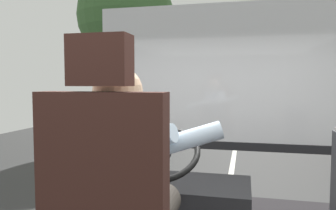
{
  "coord_description": "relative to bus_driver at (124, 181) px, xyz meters",
  "views": [
    {
      "loc": [
        0.28,
        -1.72,
        1.99
      ],
      "look_at": [
        -0.31,
        0.75,
        1.82
      ],
      "focal_mm": 34.84,
      "sensor_mm": 36.0,
      "label": 1
    }
  ],
  "objects": [
    {
      "name": "ground",
      "position": [
        0.22,
        9.24,
        -1.6
      ],
      "size": [
        18.0,
        44.0,
        0.06
      ],
      "color": "#2D2D2D"
    },
    {
      "name": "bus_driver",
      "position": [
        0.0,
        0.0,
        0.0
      ],
      "size": [
        0.82,
        0.6,
        0.76
      ],
      "color": "#332D28",
      "rests_on": "driver_seat"
    },
    {
      "name": "steering_console",
      "position": [
        0.0,
        1.08,
        -0.51
      ],
      "size": [
        1.1,
        1.01,
        0.86
      ],
      "color": "black",
      "rests_on": "bus_floor"
    },
    {
      "name": "windshield_panel",
      "position": [
        0.22,
        2.06,
        0.32
      ],
      "size": [
        2.5,
        0.08,
        1.48
      ],
      "color": "silver"
    },
    {
      "name": "street_tree",
      "position": [
        -3.22,
        8.6,
        2.5
      ],
      "size": [
        3.03,
        3.03,
        5.61
      ],
      "color": "#4C3828",
      "rests_on": "ground"
    },
    {
      "name": "shop_building",
      "position": [
        5.29,
        19.01,
        1.24
      ],
      "size": [
        12.05,
        5.06,
        5.64
      ],
      "color": "#BCB29E",
      "rests_on": "ground"
    },
    {
      "name": "parked_car_silver",
      "position": [
        4.54,
        16.08,
        -0.87
      ],
      "size": [
        1.77,
        3.95,
        1.37
      ],
      "color": "silver",
      "rests_on": "ground"
    }
  ]
}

